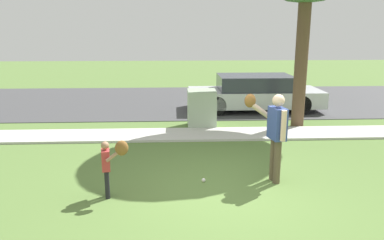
{
  "coord_description": "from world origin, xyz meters",
  "views": [
    {
      "loc": [
        -0.88,
        -6.33,
        2.87
      ],
      "look_at": [
        -0.52,
        1.29,
        1.0
      ],
      "focal_mm": 35.5,
      "sensor_mm": 36.0,
      "label": 1
    }
  ],
  "objects_px": {
    "person_child": "(110,160)",
    "utility_cabinet": "(202,108)",
    "baseball": "(204,180)",
    "parked_sedan_silver": "(255,93)",
    "person_adult": "(274,129)"
  },
  "relations": [
    {
      "from": "baseball",
      "to": "utility_cabinet",
      "type": "height_order",
      "value": "utility_cabinet"
    },
    {
      "from": "person_child",
      "to": "parked_sedan_silver",
      "type": "height_order",
      "value": "parked_sedan_silver"
    },
    {
      "from": "person_child",
      "to": "parked_sedan_silver",
      "type": "relative_size",
      "value": 0.23
    },
    {
      "from": "utility_cabinet",
      "to": "person_adult",
      "type": "bearing_deg",
      "value": -75.95
    },
    {
      "from": "baseball",
      "to": "utility_cabinet",
      "type": "distance_m",
      "value": 4.22
    },
    {
      "from": "person_adult",
      "to": "person_child",
      "type": "distance_m",
      "value": 3.02
    },
    {
      "from": "parked_sedan_silver",
      "to": "baseball",
      "type": "bearing_deg",
      "value": 70.18
    },
    {
      "from": "person_adult",
      "to": "person_child",
      "type": "bearing_deg",
      "value": 1.07
    },
    {
      "from": "person_child",
      "to": "utility_cabinet",
      "type": "height_order",
      "value": "utility_cabinet"
    },
    {
      "from": "baseball",
      "to": "parked_sedan_silver",
      "type": "relative_size",
      "value": 0.02
    },
    {
      "from": "utility_cabinet",
      "to": "parked_sedan_silver",
      "type": "distance_m",
      "value": 2.95
    },
    {
      "from": "person_adult",
      "to": "baseball",
      "type": "bearing_deg",
      "value": -10.89
    },
    {
      "from": "person_child",
      "to": "baseball",
      "type": "relative_size",
      "value": 14.21
    },
    {
      "from": "baseball",
      "to": "utility_cabinet",
      "type": "bearing_deg",
      "value": 86.42
    },
    {
      "from": "person_adult",
      "to": "utility_cabinet",
      "type": "distance_m",
      "value": 4.35
    }
  ]
}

